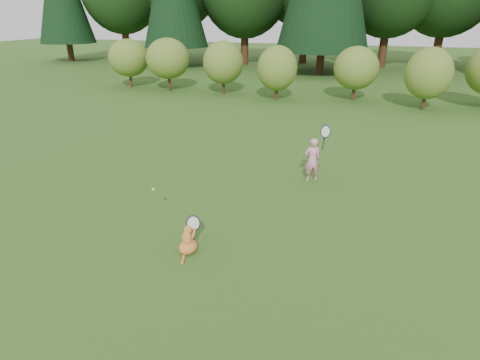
% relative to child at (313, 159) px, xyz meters
% --- Properties ---
extents(ground, '(100.00, 100.00, 0.00)m').
position_rel_child_xyz_m(ground, '(-1.38, -2.90, -0.57)').
color(ground, '#2B4B15').
rests_on(ground, ground).
extents(shrub_row, '(28.00, 3.00, 2.80)m').
position_rel_child_xyz_m(shrub_row, '(-1.38, 10.10, 0.83)').
color(shrub_row, '#527524').
rests_on(shrub_row, ground).
extents(child, '(0.66, 0.46, 1.63)m').
position_rel_child_xyz_m(child, '(0.00, 0.00, 0.00)').
color(child, pink).
rests_on(child, ground).
extents(cat, '(0.41, 0.71, 0.71)m').
position_rel_child_xyz_m(cat, '(-1.55, -3.87, -0.31)').
color(cat, '#C65826').
rests_on(cat, ground).
extents(tennis_ball, '(0.07, 0.07, 0.07)m').
position_rel_child_xyz_m(tennis_ball, '(-2.68, -2.99, 0.09)').
color(tennis_ball, gold).
rests_on(tennis_ball, ground).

